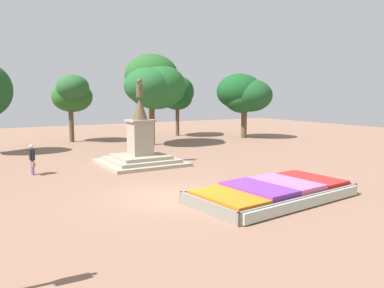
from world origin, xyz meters
TOP-DOWN VIEW (x-y plane):
  - ground_plane at (0.00, 0.00)m, footprint 77.35×77.35m
  - flower_planter at (3.56, -2.44)m, footprint 6.92×3.94m
  - statue_monument at (2.01, 7.35)m, footprint 4.57×4.57m
  - pedestrian_with_handbag at (-4.01, 7.32)m, footprint 0.25×0.73m
  - park_tree_behind_statue at (6.35, 14.86)m, footprint 5.27×5.55m
  - park_tree_far_right at (16.01, 15.20)m, footprint 4.92×5.15m
  - park_tree_street_side at (1.19, 20.41)m, footprint 3.53×4.25m
  - park_tree_distant at (11.37, 20.01)m, footprint 4.21×4.40m

SIDE VIEW (x-z plane):
  - ground_plane at x=0.00m, z-range 0.00..0.00m
  - flower_planter at x=3.56m, z-range -0.03..0.59m
  - pedestrian_with_handbag at x=-4.01m, z-range 0.09..1.66m
  - statue_monument at x=2.01m, z-range -1.60..3.46m
  - park_tree_far_right at x=16.01m, z-range 1.09..7.23m
  - park_tree_street_side at x=1.19m, z-range 1.29..7.14m
  - park_tree_distant at x=11.37m, z-range 1.28..7.30m
  - park_tree_behind_statue at x=6.35m, z-range 1.36..8.82m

